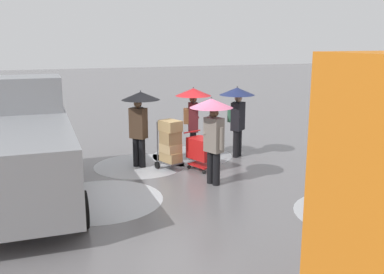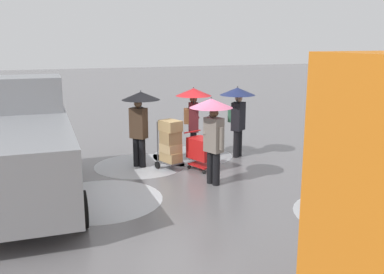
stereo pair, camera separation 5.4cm
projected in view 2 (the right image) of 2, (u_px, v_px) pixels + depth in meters
The scene contains 12 objects.
ground_plane at pixel (186, 175), 11.42m from camera, with size 90.00×90.00×0.00m, color slate.
slush_patch_near_cluster at pixel (100, 200), 9.66m from camera, with size 2.78×2.78×0.01m, color silver.
slush_patch_under_van at pixel (360, 214), 8.88m from camera, with size 2.66×2.66×0.01m, color #ADAFB5.
slush_patch_mid_street at pixel (140, 165), 12.31m from camera, with size 2.55×2.55×0.01m, color #ADAFB5.
slush_patch_far_side at pixel (193, 156), 13.35m from camera, with size 2.43×2.43×0.01m, color #999BA0.
cargo_van_parked_right at pixel (24, 149), 9.40m from camera, with size 2.29×5.38×2.60m.
shopping_cart_vendor at pixel (202, 150), 11.79m from camera, with size 0.79×0.96×1.02m.
hand_dolly_boxes at pixel (170, 142), 11.78m from camera, with size 0.71×0.83×1.36m.
pedestrian_pink_side at pixel (212, 120), 10.43m from camera, with size 1.04×1.04×2.15m.
pedestrian_black_side at pixel (238, 106), 12.88m from camera, with size 1.04×1.04×2.15m.
pedestrian_white_side at pixel (193, 106), 12.71m from camera, with size 1.04×1.04×2.15m.
pedestrian_far_side at pixel (140, 111), 11.84m from camera, with size 1.04×1.04×2.15m.
Camera 2 is at (3.66, 10.29, 3.48)m, focal length 40.75 mm.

